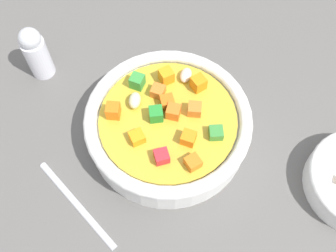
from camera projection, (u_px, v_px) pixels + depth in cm
name	position (u px, v px, depth cm)	size (l,w,h in cm)	color
ground_plane	(168.00, 138.00, 50.62)	(140.00, 140.00, 2.00)	#565451
soup_bowl_main	(168.00, 124.00, 47.47)	(19.90, 19.90, 5.76)	white
spoon	(111.00, 244.00, 42.81)	(3.55, 22.69, 0.90)	silver
pepper_shaker	(36.00, 52.00, 50.95)	(3.14, 3.14, 8.05)	silver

